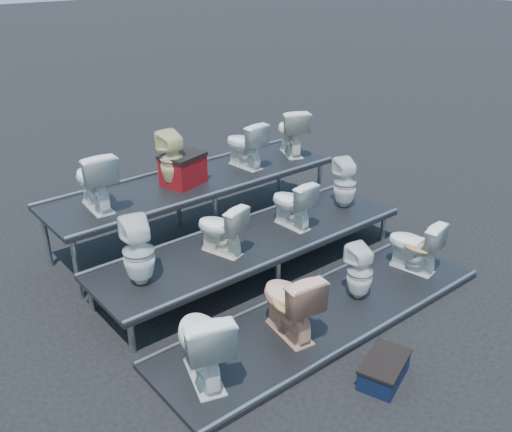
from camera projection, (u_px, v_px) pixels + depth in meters
ground at (253, 271)px, 7.36m from camera, size 80.00×80.00×0.00m
tier_front at (325, 315)px, 6.44m from camera, size 4.20×1.20×0.06m
tier_mid at (253, 256)px, 7.26m from camera, size 4.20×1.20×0.46m
tier_back at (196, 209)px, 8.09m from camera, size 4.20×1.20×0.86m
toilet_0 at (202, 342)px, 5.31m from camera, size 0.69×0.91×0.83m
toilet_1 at (289, 302)px, 5.94m from camera, size 0.55×0.83×0.79m
toilet_2 at (360, 272)px, 6.59m from camera, size 0.35×0.35×0.67m
toilet_3 at (414, 245)px, 7.16m from camera, size 0.51×0.74×0.69m
toilet_4 at (138, 252)px, 6.10m from camera, size 0.42×0.42×0.77m
toilet_5 at (221, 228)px, 6.75m from camera, size 0.52×0.70×0.64m
toilet_6 at (292, 203)px, 7.39m from camera, size 0.39×0.65×0.65m
toilet_7 at (345, 183)px, 7.95m from camera, size 0.41×0.41×0.70m
toilet_8 at (94, 180)px, 6.93m from camera, size 0.48×0.77×0.75m
toilet_9 at (173, 160)px, 7.56m from camera, size 0.35×0.36×0.76m
toilet_10 at (245, 144)px, 8.26m from camera, size 0.44×0.70×0.68m
toilet_11 at (291, 131)px, 8.77m from camera, size 0.67×0.82×0.73m
red_crate at (183, 171)px, 7.72m from camera, size 0.62×0.55×0.38m
step_stool at (384, 371)px, 5.49m from camera, size 0.65×0.51×0.20m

